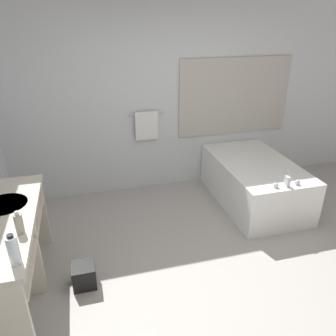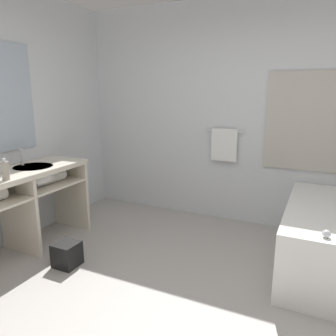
% 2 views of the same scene
% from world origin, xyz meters
% --- Properties ---
extents(ground_plane, '(16.00, 16.00, 0.00)m').
position_xyz_m(ground_plane, '(0.00, 0.00, 0.00)').
color(ground_plane, '#A8A39E').
rests_on(ground_plane, ground).
extents(wall_back_with_blinds, '(7.40, 0.13, 2.70)m').
position_xyz_m(wall_back_with_blinds, '(0.04, 2.23, 1.35)').
color(wall_back_with_blinds, silver).
rests_on(wall_back_with_blinds, ground_plane).
extents(vanity_counter, '(0.57, 1.55, 0.87)m').
position_xyz_m(vanity_counter, '(-1.90, 0.42, 0.65)').
color(vanity_counter, beige).
rests_on(vanity_counter, ground_plane).
extents(sink_faucet, '(0.09, 0.04, 0.18)m').
position_xyz_m(sink_faucet, '(-2.06, 0.62, 0.95)').
color(sink_faucet, silver).
rests_on(sink_faucet, vanity_counter).
extents(soap_dispenser, '(0.06, 0.06, 0.19)m').
position_xyz_m(soap_dispenser, '(-1.70, 0.13, 0.95)').
color(soap_dispenser, gray).
rests_on(soap_dispenser, vanity_counter).
extents(waste_bin, '(0.22, 0.22, 0.23)m').
position_xyz_m(waste_bin, '(-1.30, 0.38, 0.12)').
color(waste_bin, black).
rests_on(waste_bin, ground_plane).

